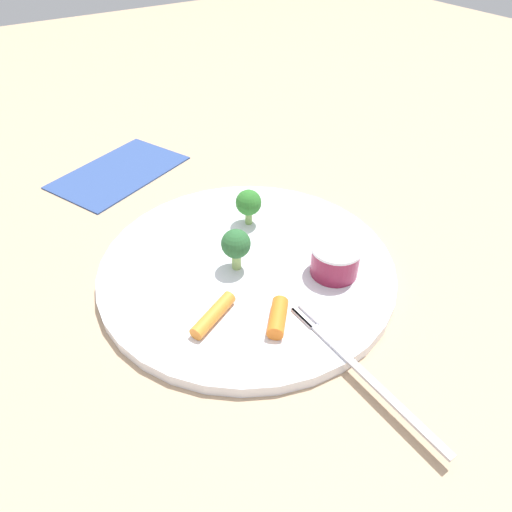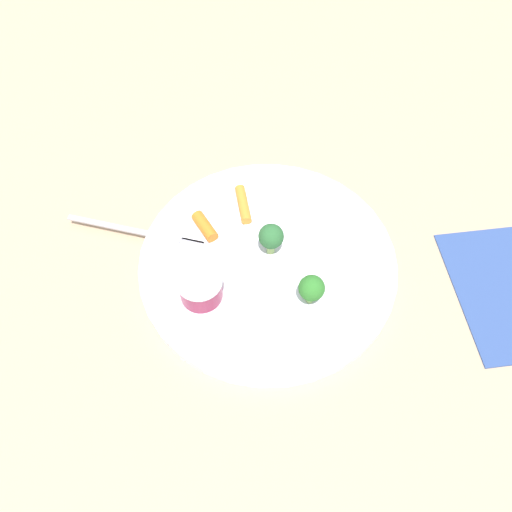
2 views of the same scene
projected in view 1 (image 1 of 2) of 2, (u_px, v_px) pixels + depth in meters
name	position (u px, v px, depth m)	size (l,w,h in m)	color
ground_plane	(247.00, 272.00, 0.49)	(2.40, 2.40, 0.00)	tan
plate	(247.00, 268.00, 0.49)	(0.31, 0.31, 0.01)	white
sauce_cup	(335.00, 260.00, 0.46)	(0.05, 0.05, 0.03)	maroon
broccoli_floret_0	(249.00, 203.00, 0.52)	(0.03, 0.03, 0.04)	#88B25B
broccoli_floret_1	(236.00, 245.00, 0.46)	(0.03, 0.03, 0.05)	#95BA66
carrot_stick_0	(278.00, 317.00, 0.42)	(0.02, 0.02, 0.04)	orange
carrot_stick_1	(213.00, 315.00, 0.42)	(0.01, 0.01, 0.05)	orange
fork	(359.00, 369.00, 0.38)	(0.02, 0.18, 0.00)	#B1B0B9
napkin	(119.00, 172.00, 0.65)	(0.17, 0.11, 0.00)	#2F4884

